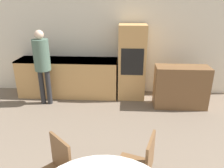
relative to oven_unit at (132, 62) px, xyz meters
name	(u,v)px	position (x,y,z in m)	size (l,w,h in m)	color
wall_back	(118,41)	(-0.35, 0.34, 0.43)	(6.45, 0.05, 2.60)	silver
kitchen_counter	(68,77)	(-1.54, -0.01, -0.40)	(2.37, 0.60, 0.91)	tan
oven_unit	(132,62)	(0.00, 0.00, 0.00)	(0.62, 0.59, 1.73)	tan
sideboard	(181,87)	(1.07, -0.47, -0.41)	(1.14, 0.45, 0.92)	brown
chair_far_right	(141,165)	(0.04, -2.97, -0.37)	(0.50, 0.50, 0.87)	brown
person_standing	(42,60)	(-1.94, -0.52, 0.16)	(0.34, 0.34, 1.66)	#262628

